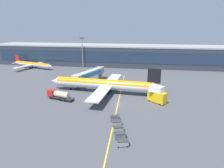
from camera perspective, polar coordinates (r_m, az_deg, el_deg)
The scene contains 14 objects.
ground_plane at distance 69.59m, azimuth 1.88°, elevation -5.89°, with size 700.00×700.00×0.00m, color #47494F.
apron_lead_in_line at distance 71.46m, azimuth 1.85°, elevation -5.27°, with size 0.30×80.00×0.01m, color yellow.
terminal_building at distance 136.43m, azimuth 9.95°, elevation 8.07°, with size 213.20×20.98×14.13m.
main_airliner at distance 80.18m, azimuth -2.27°, elevation -0.05°, with size 48.32×38.64×11.15m.
jet_bridge at distance 93.91m, azimuth -6.34°, elevation 2.98°, with size 10.33×22.16×6.38m.
fuel_tanker at distance 76.21m, azimuth -15.22°, elevation -3.06°, with size 11.07×5.38×3.25m.
catering_lift at distance 71.90m, azimuth 12.93°, elevation -2.96°, with size 6.81×6.29×6.30m.
baggage_cart_0 at distance 46.98m, azimuth 3.05°, elevation -16.71°, with size 2.97×2.24×1.48m.
baggage_cart_1 at distance 49.64m, azimuth 2.40°, elevation -14.71°, with size 2.97×2.24×1.48m.
baggage_cart_2 at distance 52.37m, azimuth 1.82°, elevation -12.91°, with size 2.97×2.24×1.48m.
baggage_cart_3 at distance 55.15m, azimuth 1.30°, elevation -11.30°, with size 2.97×2.24×1.48m.
baggage_cart_4 at distance 57.97m, azimuth 0.84°, elevation -9.84°, with size 2.97×2.24×1.48m.
commuter_jet_far at distance 138.43m, azimuth -22.16°, elevation 5.34°, with size 32.48×26.32×7.63m.
apron_light_mast_0 at distance 130.07m, azimuth -8.62°, elevation 9.77°, with size 2.80×0.50×19.57m.
Camera 1 is at (8.04, -63.85, 26.48)m, focal length 31.42 mm.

